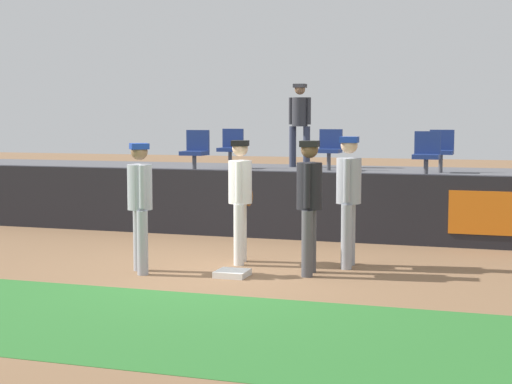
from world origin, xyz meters
name	(u,v)px	position (x,y,z in m)	size (l,w,h in m)	color
ground_plane	(214,275)	(0.00, 0.00, 0.00)	(60.00, 60.00, 0.00)	#846042
grass_foreground_strip	(126,321)	(0.00, -2.50, 0.00)	(18.00, 2.80, 0.01)	#2D722D
first_base	(232,273)	(0.27, -0.04, 0.04)	(0.40, 0.40, 0.08)	white
player_fielder_home	(241,193)	(0.07, 0.88, 0.99)	(0.38, 0.56, 1.72)	white
player_runner_visitor	(140,198)	(-0.96, -0.16, 0.99)	(0.45, 0.45, 1.70)	#9EA3AD
player_coach_visitor	(349,192)	(1.55, 1.06, 1.03)	(0.35, 0.50, 1.78)	#9EA3AD
player_umpire	(309,197)	(1.17, 0.39, 1.01)	(0.36, 0.49, 1.74)	#4C4C51
field_wall	(283,205)	(0.02, 3.26, 0.57)	(18.00, 0.26, 1.13)	black
bleacher_platform	(318,196)	(0.00, 5.83, 0.47)	(18.00, 4.80, 0.95)	#59595E
seat_front_right	(427,152)	(2.22, 4.70, 1.42)	(0.45, 0.44, 0.84)	#4C4C51
seat_back_right	(441,149)	(2.33, 6.50, 1.42)	(0.47, 0.44, 0.84)	#4C4C51
seat_front_left	(196,149)	(-2.15, 4.70, 1.42)	(0.46, 0.44, 0.84)	#4C4C51
seat_back_left	(231,146)	(-2.06, 6.50, 1.42)	(0.46, 0.44, 0.84)	#4C4C51
seat_back_center	(330,147)	(0.09, 6.50, 1.42)	(0.48, 0.44, 0.84)	#4C4C51
spectator_hooded	(300,119)	(-0.76, 7.31, 2.00)	(0.50, 0.37, 1.81)	#33384C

